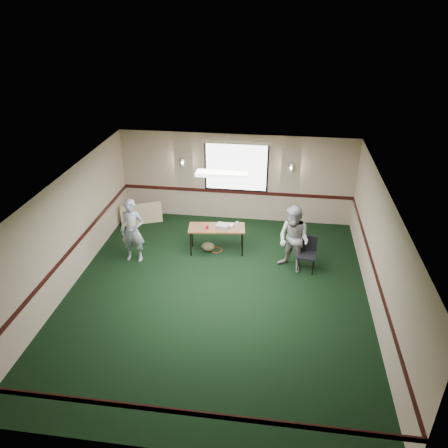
# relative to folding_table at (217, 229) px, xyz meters

# --- Properties ---
(ground) EXTENTS (8.00, 8.00, 0.00)m
(ground) POSITION_rel_folding_table_xyz_m (0.28, -1.94, -0.69)
(ground) COLOR black
(ground) RESTS_ON ground
(room_shell) EXTENTS (8.00, 8.02, 8.00)m
(room_shell) POSITION_rel_folding_table_xyz_m (0.28, 0.19, 0.89)
(room_shell) COLOR tan
(room_shell) RESTS_ON ground
(folding_table) EXTENTS (1.55, 0.77, 0.75)m
(folding_table) POSITION_rel_folding_table_xyz_m (0.00, 0.00, 0.00)
(folding_table) COLOR brown
(folding_table) RESTS_ON ground
(projector) EXTENTS (0.36, 0.32, 0.11)m
(projector) POSITION_rel_folding_table_xyz_m (0.17, -0.02, 0.11)
(projector) COLOR gray
(projector) RESTS_ON folding_table
(game_console) EXTENTS (0.23, 0.20, 0.05)m
(game_console) POSITION_rel_folding_table_xyz_m (0.33, 0.12, 0.08)
(game_console) COLOR silver
(game_console) RESTS_ON folding_table
(red_cup) EXTENTS (0.07, 0.07, 0.11)m
(red_cup) POSITION_rel_folding_table_xyz_m (-0.24, -0.12, 0.11)
(red_cup) COLOR #B20B1A
(red_cup) RESTS_ON folding_table
(water_bottle) EXTENTS (0.06, 0.06, 0.21)m
(water_bottle) POSITION_rel_folding_table_xyz_m (0.54, -0.00, 0.16)
(water_bottle) COLOR #83BAD7
(water_bottle) RESTS_ON folding_table
(duffel_bag) EXTENTS (0.42, 0.35, 0.26)m
(duffel_bag) POSITION_rel_folding_table_xyz_m (-0.24, -0.02, -0.56)
(duffel_bag) COLOR #4B432B
(duffel_bag) RESTS_ON ground
(cable_coil) EXTENTS (0.37, 0.37, 0.02)m
(cable_coil) POSITION_rel_folding_table_xyz_m (-0.02, 0.05, -0.68)
(cable_coil) COLOR red
(cable_coil) RESTS_ON ground
(folded_table) EXTENTS (1.22, 0.66, 0.64)m
(folded_table) POSITION_rel_folding_table_xyz_m (-2.53, 1.33, -0.37)
(folded_table) COLOR tan
(folded_table) RESTS_ON ground
(conference_chair) EXTENTS (0.49, 0.51, 0.89)m
(conference_chair) POSITION_rel_folding_table_xyz_m (2.39, -0.50, -0.17)
(conference_chair) COLOR black
(conference_chair) RESTS_ON ground
(person_left) EXTENTS (0.63, 0.42, 1.71)m
(person_left) POSITION_rel_folding_table_xyz_m (-2.09, -0.69, 0.17)
(person_left) COLOR #405E8C
(person_left) RESTS_ON ground
(person_right) EXTENTS (1.08, 1.04, 1.75)m
(person_right) POSITION_rel_folding_table_xyz_m (2.02, -0.61, 0.18)
(person_right) COLOR #7B8CC0
(person_right) RESTS_ON ground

